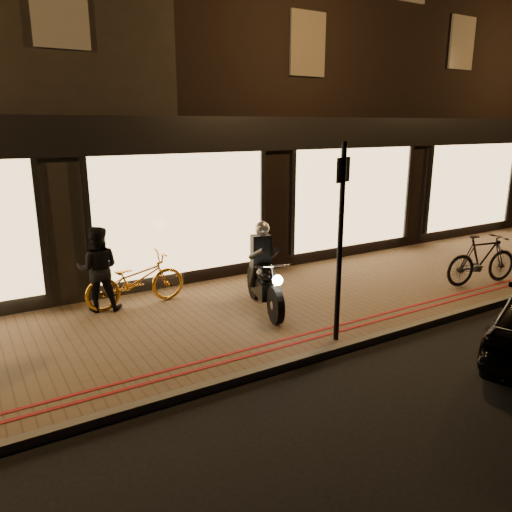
# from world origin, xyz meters

# --- Properties ---
(ground) EXTENTS (90.00, 90.00, 0.00)m
(ground) POSITION_xyz_m (0.00, 0.00, 0.00)
(ground) COLOR black
(ground) RESTS_ON ground
(sidewalk) EXTENTS (50.00, 4.00, 0.12)m
(sidewalk) POSITION_xyz_m (0.00, 2.00, 0.06)
(sidewalk) COLOR brown
(sidewalk) RESTS_ON ground
(kerb_stone) EXTENTS (50.00, 0.14, 0.12)m
(kerb_stone) POSITION_xyz_m (0.00, 0.05, 0.06)
(kerb_stone) COLOR #59544C
(kerb_stone) RESTS_ON ground
(red_kerb_lines) EXTENTS (50.00, 0.26, 0.01)m
(red_kerb_lines) POSITION_xyz_m (0.00, 0.55, 0.12)
(red_kerb_lines) COLOR maroon
(red_kerb_lines) RESTS_ON sidewalk
(building_row) EXTENTS (48.00, 10.11, 8.50)m
(building_row) POSITION_xyz_m (-0.00, 8.99, 4.25)
(building_row) COLOR black
(building_row) RESTS_ON ground
(motorcycle) EXTENTS (0.78, 1.90, 1.59)m
(motorcycle) POSITION_xyz_m (0.66, 1.95, 0.73)
(motorcycle) COLOR black
(motorcycle) RESTS_ON sidewalk
(sign_post) EXTENTS (0.34, 0.16, 3.00)m
(sign_post) POSITION_xyz_m (0.92, 0.25, 1.80)
(sign_post) COLOR black
(sign_post) RESTS_ON sidewalk
(bicycle_gold) EXTENTS (1.84, 0.65, 0.96)m
(bicycle_gold) POSITION_xyz_m (-1.23, 3.33, 0.60)
(bicycle_gold) COLOR #C68822
(bicycle_gold) RESTS_ON sidewalk
(bicycle_dark) EXTENTS (1.82, 0.82, 1.05)m
(bicycle_dark) POSITION_xyz_m (5.30, 0.85, 0.65)
(bicycle_dark) COLOR black
(bicycle_dark) RESTS_ON sidewalk
(person_dark) EXTENTS (0.89, 0.80, 1.52)m
(person_dark) POSITION_xyz_m (-1.86, 3.43, 0.88)
(person_dark) COLOR black
(person_dark) RESTS_ON sidewalk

